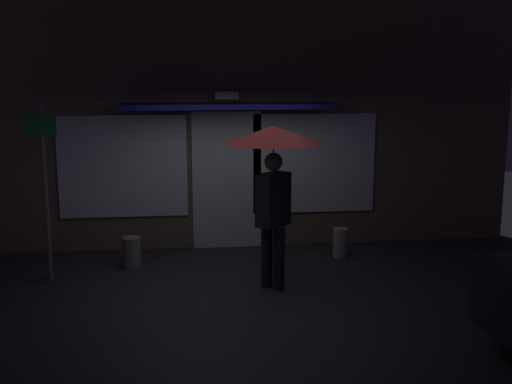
{
  "coord_description": "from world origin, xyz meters",
  "views": [
    {
      "loc": [
        -0.71,
        -7.7,
        2.82
      ],
      "look_at": [
        0.22,
        0.12,
        1.3
      ],
      "focal_mm": 44.12,
      "sensor_mm": 36.0,
      "label": 1
    }
  ],
  "objects_px": {
    "street_sign_post": "(45,184)",
    "sidewalk_bollard_2": "(132,253)",
    "person_with_umbrella": "(273,157)",
    "sidewalk_bollard": "(340,243)"
  },
  "relations": [
    {
      "from": "person_with_umbrella",
      "to": "sidewalk_bollard_2",
      "type": "relative_size",
      "value": 4.69
    },
    {
      "from": "street_sign_post",
      "to": "sidewalk_bollard_2",
      "type": "height_order",
      "value": "street_sign_post"
    },
    {
      "from": "person_with_umbrella",
      "to": "sidewalk_bollard",
      "type": "height_order",
      "value": "person_with_umbrella"
    },
    {
      "from": "sidewalk_bollard",
      "to": "person_with_umbrella",
      "type": "bearing_deg",
      "value": -134.4
    },
    {
      "from": "person_with_umbrella",
      "to": "sidewalk_bollard_2",
      "type": "xyz_separation_m",
      "value": [
        -1.91,
        1.11,
        -1.52
      ]
    },
    {
      "from": "person_with_umbrella",
      "to": "street_sign_post",
      "type": "height_order",
      "value": "street_sign_post"
    },
    {
      "from": "person_with_umbrella",
      "to": "sidewalk_bollard_2",
      "type": "distance_m",
      "value": 2.68
    },
    {
      "from": "street_sign_post",
      "to": "sidewalk_bollard_2",
      "type": "relative_size",
      "value": 5.2
    },
    {
      "from": "sidewalk_bollard_2",
      "to": "person_with_umbrella",
      "type": "bearing_deg",
      "value": -30.06
    },
    {
      "from": "street_sign_post",
      "to": "sidewalk_bollard_2",
      "type": "distance_m",
      "value": 1.61
    }
  ]
}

